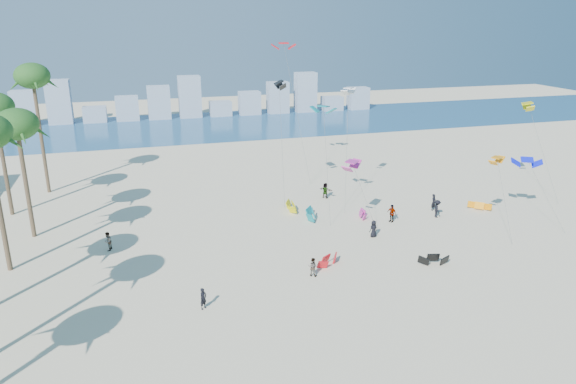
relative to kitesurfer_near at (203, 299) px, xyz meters
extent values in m
plane|color=beige|center=(6.29, -5.47, -0.80)|extent=(220.00, 220.00, 0.00)
plane|color=navy|center=(6.29, 66.53, -0.79)|extent=(220.00, 220.00, 0.00)
imported|color=black|center=(0.00, 0.00, 0.00)|extent=(0.69, 0.66, 1.59)
imported|color=gray|center=(9.01, 2.62, -0.03)|extent=(0.94, 0.91, 1.53)
imported|color=black|center=(17.02, 8.47, 0.02)|extent=(0.89, 0.69, 1.63)
imported|color=gray|center=(20.43, 11.53, 0.11)|extent=(0.87, 1.15, 1.82)
imported|color=black|center=(25.49, 11.38, 0.13)|extent=(0.92, 1.31, 1.85)
imported|color=gray|center=(16.58, 20.37, 0.09)|extent=(1.48, 1.58, 1.77)
imported|color=black|center=(26.25, 13.32, 0.10)|extent=(0.78, 0.71, 1.79)
imported|color=gray|center=(-6.75, 12.25, 0.06)|extent=(0.88, 1.00, 1.72)
cylinder|color=#595959|center=(16.60, 9.72, 2.60)|extent=(2.03, 2.34, 6.80)
cylinder|color=#595959|center=(14.13, 13.51, 4.92)|extent=(0.11, 2.63, 11.44)
cylinder|color=#595959|center=(28.46, 5.16, 2.81)|extent=(0.22, 3.84, 7.22)
cylinder|color=#595959|center=(11.37, 19.94, 5.74)|extent=(0.23, 2.82, 13.07)
cylinder|color=#595959|center=(17.78, 17.40, 5.42)|extent=(1.85, 4.55, 12.44)
cylinder|color=#595959|center=(34.38, 6.63, 2.26)|extent=(1.33, 4.91, 6.12)
cylinder|color=#595959|center=(15.50, 27.82, 7.54)|extent=(2.37, 3.81, 16.69)
cylinder|color=#595959|center=(39.79, 13.70, 4.43)|extent=(1.77, 4.92, 10.47)
cylinder|color=brown|center=(-13.55, 17.53, 4.54)|extent=(0.40, 0.40, 10.67)
ellipsoid|color=#1F511C|center=(-13.55, 17.53, 9.88)|extent=(3.80, 3.80, 2.85)
cylinder|color=brown|center=(-16.67, 24.53, 4.84)|extent=(0.40, 0.40, 11.27)
cylinder|color=brown|center=(-13.95, 31.53, 5.95)|extent=(0.40, 0.40, 13.48)
ellipsoid|color=#1F511C|center=(-13.95, 31.53, 12.69)|extent=(3.80, 3.80, 2.85)
cube|color=#9EADBF|center=(-23.31, 76.53, 2.50)|extent=(4.40, 3.00, 6.60)
cube|color=#9EADBF|center=(-17.11, 76.53, 3.40)|extent=(4.40, 3.00, 8.40)
cube|color=#9EADBF|center=(-10.91, 76.53, 0.70)|extent=(4.40, 3.00, 3.00)
cube|color=#9EADBF|center=(-4.71, 76.53, 1.60)|extent=(4.40, 3.00, 4.80)
cube|color=#9EADBF|center=(1.49, 76.53, 2.50)|extent=(4.40, 3.00, 6.60)
cube|color=#9EADBF|center=(7.69, 76.53, 3.40)|extent=(4.40, 3.00, 8.40)
cube|color=#9EADBF|center=(13.89, 76.53, 0.70)|extent=(4.40, 3.00, 3.00)
cube|color=#9EADBF|center=(20.09, 76.53, 1.60)|extent=(4.40, 3.00, 4.80)
cube|color=#9EADBF|center=(26.29, 76.53, 2.50)|extent=(4.40, 3.00, 6.60)
cube|color=#9EADBF|center=(32.49, 76.53, 3.40)|extent=(4.40, 3.00, 8.40)
cube|color=#9EADBF|center=(38.69, 76.53, 0.70)|extent=(4.40, 3.00, 3.00)
cube|color=#9EADBF|center=(44.89, 76.53, 1.60)|extent=(4.40, 3.00, 4.80)
camera|label=1|loc=(-3.54, -33.41, 18.82)|focal=33.11mm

